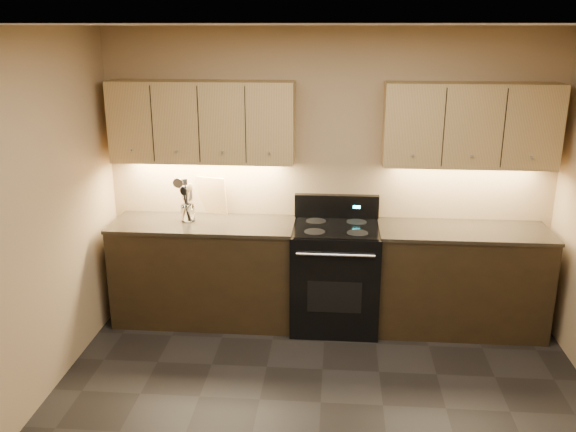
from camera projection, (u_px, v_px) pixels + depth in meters
name	position (u px, v px, depth m)	size (l,w,h in m)	color
ceiling	(326.00, 25.00, 3.19)	(4.00, 4.00, 0.00)	silver
wall_back	(328.00, 176.00, 5.48)	(4.00, 0.04, 2.60)	tan
counter_left	(205.00, 271.00, 5.53)	(1.62, 0.62, 0.93)	black
counter_right	(460.00, 279.00, 5.35)	(1.46, 0.62, 0.93)	black
stove	(335.00, 275.00, 5.42)	(0.76, 0.68, 1.14)	black
upper_cab_left	(202.00, 122.00, 5.28)	(1.60, 0.30, 0.70)	tan
upper_cab_right	(470.00, 125.00, 5.10)	(1.44, 0.30, 0.70)	tan
outlet_plate	(188.00, 193.00, 5.63)	(0.09, 0.01, 0.12)	#B2B5BA
utensil_crock	(188.00, 214.00, 5.42)	(0.15, 0.15, 0.15)	white
cutting_board	(212.00, 195.00, 5.60)	(0.28, 0.02, 0.35)	tan
wooden_spoon	(183.00, 202.00, 5.39)	(0.06, 0.06, 0.32)	tan
black_spoon	(188.00, 201.00, 5.42)	(0.06, 0.06, 0.32)	black
black_turner	(188.00, 200.00, 5.37)	(0.08, 0.08, 0.37)	black
steel_skimmer	(190.00, 199.00, 5.37)	(0.09, 0.09, 0.37)	silver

